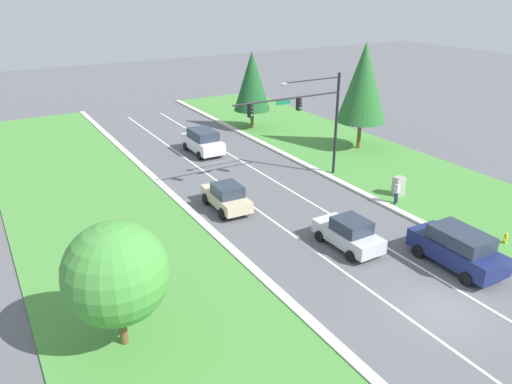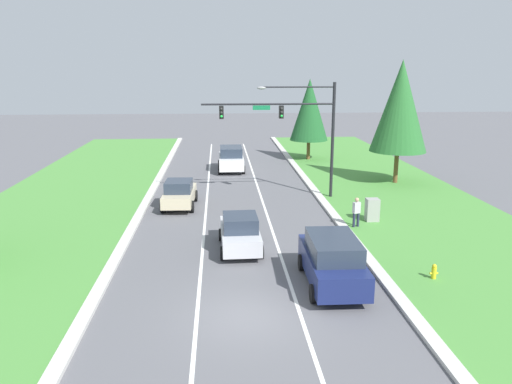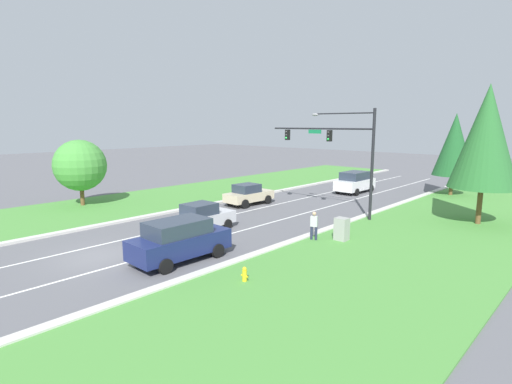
% 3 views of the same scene
% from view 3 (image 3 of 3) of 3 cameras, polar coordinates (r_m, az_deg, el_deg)
% --- Properties ---
extents(ground_plane, '(160.00, 160.00, 0.00)m').
position_cam_3_polar(ground_plane, '(21.53, -21.34, -8.54)').
color(ground_plane, '#5B5B60').
extents(curb_strip_right, '(0.50, 90.00, 0.15)m').
position_cam_3_polar(curb_strip_right, '(16.88, -12.60, -12.90)').
color(curb_strip_right, beige).
rests_on(curb_strip_right, ground_plane).
extents(curb_strip_left, '(0.50, 90.00, 0.15)m').
position_cam_3_polar(curb_strip_left, '(26.54, -26.79, -5.36)').
color(curb_strip_left, beige).
rests_on(curb_strip_left, ground_plane).
extents(grass_verge_right, '(10.00, 90.00, 0.08)m').
position_cam_3_polar(grass_verge_right, '(13.31, 1.26, -19.30)').
color(grass_verge_right, '#4C8E3D').
rests_on(grass_verge_right, ground_plane).
extents(grass_verge_left, '(10.00, 90.00, 0.08)m').
position_cam_3_polar(grass_verge_left, '(31.41, -30.21, -3.50)').
color(grass_verge_left, '#4C8E3D').
rests_on(grass_verge_left, ground_plane).
extents(lane_stripe_inner_left, '(0.14, 81.00, 0.01)m').
position_cam_3_polar(lane_stripe_inner_left, '(23.10, -23.34, -7.43)').
color(lane_stripe_inner_left, white).
rests_on(lane_stripe_inner_left, ground_plane).
extents(lane_stripe_inner_right, '(0.14, 81.00, 0.01)m').
position_cam_3_polar(lane_stripe_inner_right, '(20.00, -19.02, -9.78)').
color(lane_stripe_inner_right, white).
rests_on(lane_stripe_inner_right, ground_plane).
extents(traffic_signal_mast, '(8.52, 0.41, 7.51)m').
position_cam_3_polar(traffic_signal_mast, '(28.72, 11.87, 6.63)').
color(traffic_signal_mast, black).
rests_on(traffic_signal_mast, ground_plane).
extents(white_suv, '(2.19, 4.60, 2.02)m').
position_cam_3_polar(white_suv, '(39.20, 13.93, 1.40)').
color(white_suv, white).
rests_on(white_suv, ground_plane).
extents(navy_suv, '(2.27, 4.90, 2.01)m').
position_cam_3_polar(navy_suv, '(19.53, -10.88, -6.71)').
color(navy_suv, navy).
rests_on(navy_suv, ground_plane).
extents(champagne_sedan, '(2.09, 4.26, 1.72)m').
position_cam_3_polar(champagne_sedan, '(32.35, -1.09, -0.33)').
color(champagne_sedan, beige).
rests_on(champagne_sedan, ground_plane).
extents(silver_sedan, '(2.02, 4.17, 1.73)m').
position_cam_3_polar(silver_sedan, '(24.74, -7.75, -3.59)').
color(silver_sedan, silver).
rests_on(silver_sedan, ground_plane).
extents(utility_cabinet, '(0.70, 0.60, 1.35)m').
position_cam_3_polar(utility_cabinet, '(22.84, 12.14, -5.29)').
color(utility_cabinet, '#9E9E99').
rests_on(utility_cabinet, ground_plane).
extents(pedestrian, '(0.43, 0.34, 1.69)m').
position_cam_3_polar(pedestrian, '(22.56, 8.29, -4.66)').
color(pedestrian, '#232842').
rests_on(pedestrian, ground_plane).
extents(fire_hydrant, '(0.34, 0.20, 0.70)m').
position_cam_3_polar(fire_hydrant, '(16.80, -1.65, -11.77)').
color(fire_hydrant, gold).
rests_on(fire_hydrant, ground_plane).
extents(conifer_near_right_tree, '(3.48, 3.48, 7.46)m').
position_cam_3_polar(conifer_near_right_tree, '(40.20, 26.49, 6.08)').
color(conifer_near_right_tree, brown).
rests_on(conifer_near_right_tree, ground_plane).
extents(oak_near_left_tree, '(4.03, 4.03, 5.29)m').
position_cam_3_polar(oak_near_left_tree, '(34.38, -23.84, 3.49)').
color(oak_near_left_tree, brown).
rests_on(oak_near_left_tree, ground_plane).
extents(conifer_far_right_tree, '(4.09, 4.09, 8.98)m').
position_cam_3_polar(conifer_far_right_tree, '(29.15, 30.00, 6.85)').
color(conifer_far_right_tree, brown).
rests_on(conifer_far_right_tree, ground_plane).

